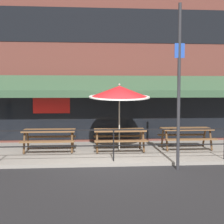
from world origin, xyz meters
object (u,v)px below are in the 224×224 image
picnic_table_right (186,132)px  patio_umbrella_centre (119,92)px  picnic_table_centre (120,134)px  street_sign_pole (179,86)px  picnic_table_left (49,134)px

picnic_table_right → patio_umbrella_centre: 2.87m
picnic_table_centre → street_sign_pole: size_ratio=0.39×
picnic_table_left → patio_umbrella_centre: patio_umbrella_centre is taller
patio_umbrella_centre → street_sign_pole: size_ratio=0.52×
picnic_table_centre → picnic_table_right: bearing=3.8°
picnic_table_left → patio_umbrella_centre: size_ratio=0.75×
picnic_table_centre → patio_umbrella_centre: size_ratio=0.75×
picnic_table_left → street_sign_pole: street_sign_pole is taller
street_sign_pole → picnic_table_left: bearing=148.0°
picnic_table_right → street_sign_pole: bearing=-112.6°
picnic_table_centre → patio_umbrella_centre: patio_umbrella_centre is taller
picnic_table_centre → street_sign_pole: bearing=-59.1°
picnic_table_left → picnic_table_centre: 2.46m
picnic_table_right → picnic_table_centre: bearing=-176.2°
street_sign_pole → patio_umbrella_centre: bearing=120.2°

